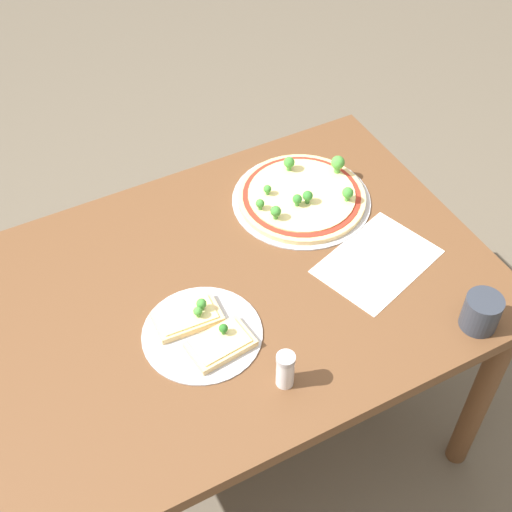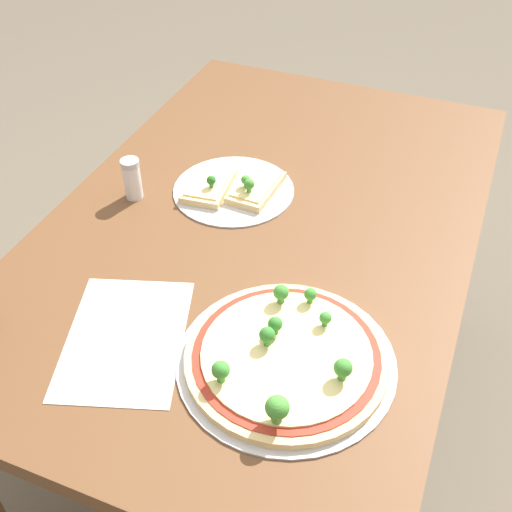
{
  "view_description": "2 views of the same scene",
  "coord_description": "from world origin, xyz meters",
  "views": [
    {
      "loc": [
        -0.39,
        -0.97,
        1.95
      ],
      "look_at": [
        0.14,
        0.04,
        0.72
      ],
      "focal_mm": 50.0,
      "sensor_mm": 36.0,
      "label": 1
    },
    {
      "loc": [
        0.97,
        0.37,
        1.51
      ],
      "look_at": [
        0.14,
        0.04,
        0.72
      ],
      "focal_mm": 45.0,
      "sensor_mm": 36.0,
      "label": 2
    }
  ],
  "objects": [
    {
      "name": "pizza_tray_slice",
      "position": [
        -0.06,
        -0.1,
        0.71
      ],
      "size": [
        0.26,
        0.26,
        0.06
      ],
      "color": "#B7B7BC",
      "rests_on": "dining_table"
    },
    {
      "name": "pizza_tray_whole",
      "position": [
        0.34,
        0.17,
        0.71
      ],
      "size": [
        0.36,
        0.36,
        0.07
      ],
      "color": "#B7B7BC",
      "rests_on": "dining_table"
    },
    {
      "name": "dining_table",
      "position": [
        0.0,
        0.0,
        0.61
      ],
      "size": [
        1.31,
        0.84,
        0.7
      ],
      "color": "brown",
      "rests_on": "ground_plane"
    },
    {
      "name": "condiment_shaker",
      "position": [
        0.03,
        -0.29,
        0.75
      ],
      "size": [
        0.04,
        0.04,
        0.09
      ],
      "color": "silver",
      "rests_on": "dining_table"
    },
    {
      "name": "paper_menu",
      "position": [
        0.39,
        -0.1,
        0.7
      ],
      "size": [
        0.33,
        0.27,
        0.0
      ],
      "primitive_type": "cube",
      "rotation": [
        0.0,
        0.0,
        0.32
      ],
      "color": "white",
      "rests_on": "dining_table"
    },
    {
      "name": "ground_plane",
      "position": [
        0.0,
        0.0,
        0.0
      ],
      "size": [
        8.0,
        8.0,
        0.0
      ],
      "primitive_type": "plane",
      "color": "brown"
    }
  ]
}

